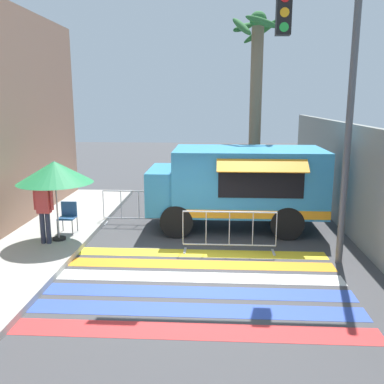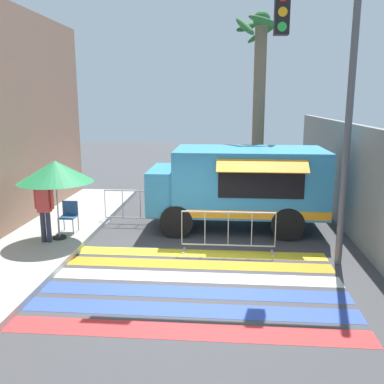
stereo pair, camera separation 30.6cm
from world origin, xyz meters
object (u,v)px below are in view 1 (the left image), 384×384
traffic_signal_pole (313,70)px  folding_chair (68,214)px  food_truck (235,182)px  barricade_side (139,208)px  patio_umbrella (55,172)px  vendor_person (44,206)px  barricade_front (229,232)px  palm_tree (256,88)px

traffic_signal_pole → folding_chair: bearing=166.4°
food_truck → barricade_side: size_ratio=2.27×
patio_umbrella → vendor_person: 0.92m
patio_umbrella → food_truck: bearing=21.5°
vendor_person → barricade_side: bearing=34.2°
patio_umbrella → barricade_front: patio_umbrella is taller
vendor_person → palm_tree: palm_tree is taller
barricade_front → barricade_side: same height
traffic_signal_pole → patio_umbrella: 6.90m
barricade_front → barricade_side: bearing=139.4°
folding_chair → patio_umbrella: bearing=-81.8°
food_truck → palm_tree: (0.85, 3.29, 2.88)m
food_truck → folding_chair: 4.98m
traffic_signal_pole → palm_tree: size_ratio=0.97×
traffic_signal_pole → palm_tree: bearing=96.7°
traffic_signal_pole → barricade_side: bearing=147.1°
barricade_front → patio_umbrella: bearing=176.1°
food_truck → barricade_front: (-0.21, -2.21, -0.87)m
patio_umbrella → barricade_front: bearing=-3.9°
food_truck → barricade_front: food_truck is taller
barricade_side → palm_tree: palm_tree is taller
barricade_side → barricade_front: bearing=-40.6°
patio_umbrella → barricade_side: patio_umbrella is taller
vendor_person → barricade_front: 4.87m
patio_umbrella → barricade_side: bearing=48.5°
patio_umbrella → vendor_person: (-0.23, -0.31, -0.84)m
food_truck → palm_tree: bearing=75.5°
food_truck → vendor_person: 5.51m
barricade_side → palm_tree: 6.20m
vendor_person → palm_tree: size_ratio=0.26×
patio_umbrella → barricade_front: (4.60, -0.31, -1.45)m
barricade_front → vendor_person: bearing=180.0°
barricade_side → patio_umbrella: bearing=-131.5°
patio_umbrella → folding_chair: patio_umbrella is taller
patio_umbrella → folding_chair: bearing=86.0°
folding_chair → palm_tree: (5.61, 4.52, 3.62)m
food_truck → folding_chair: (-4.77, -1.23, -0.74)m
patio_umbrella → palm_tree: size_ratio=0.31×
barricade_front → folding_chair: bearing=167.9°
barricade_side → palm_tree: bearing=39.1°
vendor_person → palm_tree: 8.64m
vendor_person → barricade_side: 3.20m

